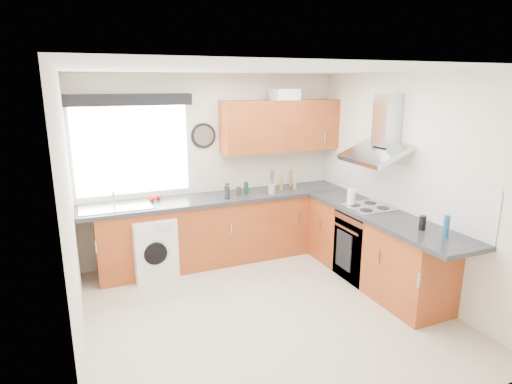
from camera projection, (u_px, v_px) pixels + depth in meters
name	position (u px, v px, depth m)	size (l,w,h in m)	color
ground_plane	(265.00, 312.00, 4.58)	(3.60, 3.60, 0.00)	beige
ceiling	(267.00, 69.00, 3.96)	(3.60, 3.60, 0.02)	white
wall_back	(212.00, 167.00, 5.87)	(3.60, 0.02, 2.50)	silver
wall_front	(385.00, 270.00, 2.66)	(3.60, 0.02, 2.50)	silver
wall_left	(71.00, 222.00, 3.59)	(0.02, 3.60, 2.50)	silver
wall_right	(408.00, 183.00, 4.95)	(0.02, 3.60, 2.50)	silver
window	(132.00, 150.00, 5.39)	(1.40, 0.02, 1.10)	white
window_blind	(130.00, 100.00, 5.16)	(1.50, 0.18, 0.14)	black
splashback	(389.00, 184.00, 5.23)	(0.01, 3.00, 0.54)	white
base_cab_back	(213.00, 231.00, 5.78)	(3.00, 0.58, 0.86)	brown
base_cab_corner	(316.00, 217.00, 6.38)	(0.60, 0.60, 0.86)	brown
base_cab_right	(374.00, 249.00, 5.18)	(0.58, 2.10, 0.86)	brown
worktop_back	(220.00, 198.00, 5.70)	(3.60, 0.62, 0.05)	#242428
worktop_right	(384.00, 216.00, 4.93)	(0.62, 2.42, 0.05)	#242428
sink	(115.00, 204.00, 5.18)	(0.84, 0.46, 0.10)	#B1B9C1
oven	(366.00, 245.00, 5.31)	(0.56, 0.58, 0.85)	black
hob_plate	(368.00, 207.00, 5.18)	(0.52, 0.52, 0.01)	#B1B9C1
extractor_hood	(380.00, 136.00, 5.01)	(0.52, 0.78, 0.66)	#B1B9C1
upper_cabinets	(281.00, 126.00, 5.94)	(1.70, 0.35, 0.70)	brown
washing_machine	(152.00, 246.00, 5.38)	(0.53, 0.51, 0.77)	white
wall_clock	(204.00, 136.00, 5.68)	(0.33, 0.33, 0.04)	black
casserole	(285.00, 94.00, 5.79)	(0.36, 0.26, 0.15)	white
storage_box	(281.00, 96.00, 5.94)	(0.23, 0.19, 0.10)	#B62A39
utensil_pot	(272.00, 189.00, 5.80)	(0.10, 0.10, 0.14)	gray
kitchen_roll	(351.00, 197.00, 5.24)	(0.10, 0.10, 0.22)	white
tomato_cluster	(154.00, 198.00, 5.50)	(0.15, 0.15, 0.07)	red
jar_0	(291.00, 178.00, 6.23)	(0.05, 0.05, 0.23)	olive
jar_1	(295.00, 184.00, 6.08)	(0.05, 0.05, 0.14)	#A48F38
jar_2	(239.00, 191.00, 5.75)	(0.07, 0.07, 0.11)	#3F3423
jar_3	(246.00, 188.00, 5.81)	(0.06, 0.06, 0.16)	#133519
jar_4	(227.00, 192.00, 5.56)	(0.08, 0.08, 0.17)	black
jar_5	(227.00, 189.00, 5.71)	(0.05, 0.05, 0.17)	#143A1B
jar_6	(281.00, 183.00, 5.99)	(0.05, 0.05, 0.20)	olive
bottle_0	(423.00, 223.00, 4.39)	(0.07, 0.07, 0.15)	black
bottle_1	(446.00, 226.00, 4.16)	(0.06, 0.06, 0.23)	#1A517E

